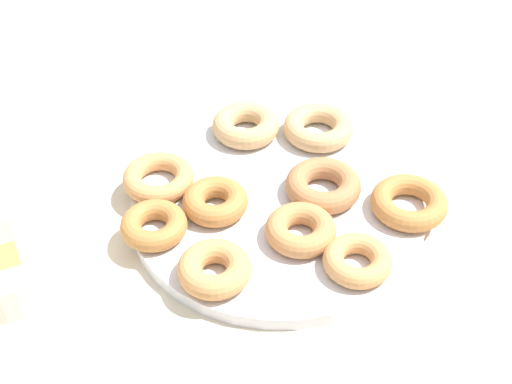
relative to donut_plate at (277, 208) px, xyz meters
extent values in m
plane|color=beige|center=(0.00, 0.00, -0.01)|extent=(2.40, 2.40, 0.00)
cylinder|color=silver|center=(0.00, 0.00, 0.00)|extent=(0.36, 0.36, 0.02)
torus|color=tan|center=(-0.13, -0.02, 0.02)|extent=(0.09, 0.09, 0.02)
torus|color=tan|center=(0.10, 0.12, 0.02)|extent=(0.11, 0.11, 0.02)
torus|color=#BC7A3D|center=(0.02, 0.07, 0.02)|extent=(0.08, 0.08, 0.03)
torus|color=tan|center=(-0.07, 0.12, 0.02)|extent=(0.10, 0.10, 0.03)
torus|color=#B27547|center=(-0.01, -0.06, 0.02)|extent=(0.11, 0.11, 0.03)
torus|color=#BC7A3D|center=(-0.09, -0.13, 0.02)|extent=(0.13, 0.13, 0.03)
torus|color=#BC7A3D|center=(0.02, 0.15, 0.02)|extent=(0.09, 0.09, 0.02)
torus|color=#C6844C|center=(-0.06, 0.01, 0.02)|extent=(0.10, 0.10, 0.03)
torus|color=tan|center=(0.14, -0.03, 0.02)|extent=(0.12, 0.12, 0.03)
torus|color=tan|center=(0.09, -0.11, 0.02)|extent=(0.12, 0.12, 0.03)
cylinder|color=silver|center=(0.07, 0.32, 0.01)|extent=(0.17, 0.17, 0.04)
camera|label=1|loc=(-0.53, 0.32, 0.59)|focal=48.95mm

